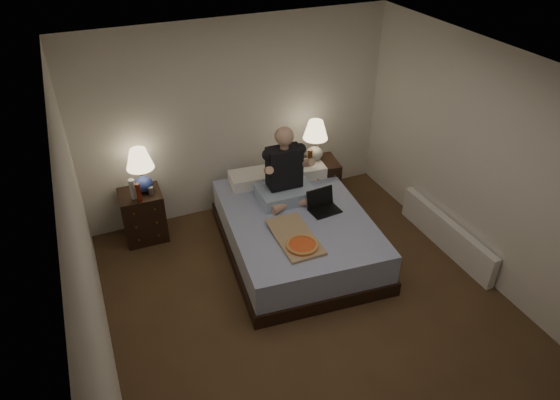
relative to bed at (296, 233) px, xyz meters
name	(u,v)px	position (x,y,z in m)	size (l,w,h in m)	color
floor	(314,311)	(-0.25, -0.99, -0.26)	(4.00, 4.50, 0.00)	brown
ceiling	(326,80)	(-0.25, -0.99, 2.24)	(4.00, 4.50, 0.00)	white
wall_back	(238,119)	(-0.25, 1.26, 0.99)	(4.00, 2.50, 0.00)	silver
wall_left	(89,272)	(-2.25, -0.99, 0.99)	(4.50, 2.50, 0.00)	silver
wall_right	(491,170)	(1.75, -0.99, 0.99)	(4.50, 2.50, 0.00)	silver
bed	(296,233)	(0.00, 0.00, 0.00)	(1.57, 2.09, 0.52)	#5767AE
nightstand_left	(143,215)	(-1.61, 0.99, 0.06)	(0.49, 0.44, 0.64)	black
nightstand_right	(317,183)	(0.69, 0.83, 0.06)	(0.50, 0.45, 0.65)	black
lamp_left	(141,171)	(-1.54, 1.02, 0.66)	(0.32, 0.32, 0.56)	navy
lamp_right	(315,141)	(0.66, 0.89, 0.67)	(0.32, 0.32, 0.56)	gray
water_bottle	(133,189)	(-1.68, 0.91, 0.50)	(0.07, 0.07, 0.25)	#B3BECA
soda_can	(151,191)	(-1.49, 0.92, 0.43)	(0.07, 0.07, 0.10)	#AFAEAA
beer_bottle_left	(139,192)	(-1.63, 0.83, 0.49)	(0.06, 0.06, 0.23)	#5E1B0D
beer_bottle_right	(310,158)	(0.54, 0.77, 0.51)	(0.06, 0.06, 0.23)	#592D0C
person	(286,166)	(0.01, 0.35, 0.73)	(0.66, 0.52, 0.93)	black
laptop	(325,203)	(0.33, -0.06, 0.38)	(0.34, 0.28, 0.24)	black
pizza_box	(302,246)	(-0.21, -0.59, 0.30)	(0.40, 0.76, 0.08)	tan
radiator	(446,234)	(1.68, -0.66, -0.06)	(0.10, 1.60, 0.40)	white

